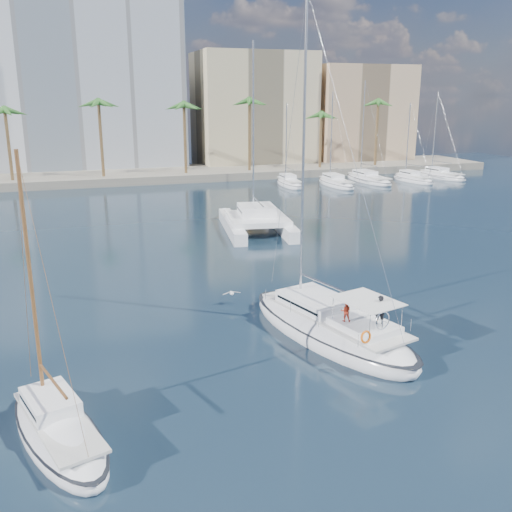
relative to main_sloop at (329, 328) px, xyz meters
name	(u,v)px	position (x,y,z in m)	size (l,w,h in m)	color
ground	(269,316)	(-2.06, 3.93, -0.55)	(160.00, 160.00, 0.00)	black
quay	(138,175)	(-2.06, 64.93, 0.05)	(120.00, 14.00, 1.20)	gray
building_modern	(50,87)	(-14.06, 76.93, 13.45)	(42.00, 16.00, 28.00)	silver
building_beige	(253,111)	(19.94, 73.93, 9.45)	(20.00, 14.00, 20.00)	#BFAE89
building_tan_right	(358,116)	(39.94, 71.93, 8.45)	(18.00, 12.00, 18.00)	tan
palm_centre	(138,113)	(-2.06, 60.93, 9.73)	(3.60, 3.60, 12.30)	brown
palm_right	(347,111)	(31.94, 60.93, 9.73)	(3.60, 3.60, 12.30)	brown
main_sloop	(329,328)	(0.00, 0.00, 0.00)	(7.07, 13.24, 18.75)	white
small_sloop	(58,431)	(-14.00, -5.56, -0.13)	(4.80, 8.43, 11.55)	white
catamaran	(257,219)	(4.34, 25.36, 0.60)	(7.78, 12.87, 17.64)	white
seagull	(232,293)	(-3.66, 6.47, 0.23)	(1.16, 0.50, 0.21)	silver
moored_yacht_a	(289,186)	(17.94, 50.93, -0.55)	(2.72, 9.35, 11.90)	white
moored_yacht_b	(336,186)	(24.44, 48.93, -0.55)	(3.14, 10.78, 13.72)	white
moored_yacht_c	(369,182)	(30.94, 50.93, -0.55)	(3.55, 12.21, 15.54)	white
moored_yacht_d	(413,182)	(37.44, 48.93, -0.55)	(2.72, 9.35, 11.90)	white
moored_yacht_e	(441,178)	(43.94, 50.93, -0.55)	(3.14, 10.78, 13.72)	white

